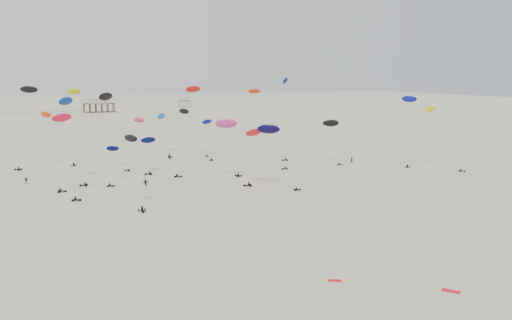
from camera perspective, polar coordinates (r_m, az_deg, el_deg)
name	(u,v)px	position (r m, az deg, el deg)	size (l,w,h in m)	color
ground_plane	(158,136)	(224.33, -11.19, 2.76)	(900.00, 900.00, 0.00)	beige
pavilion_main	(99,106)	(370.49, -17.52, 5.88)	(21.00, 13.00, 9.80)	brown
pavilion_small	(185,103)	(412.37, -8.15, 6.49)	(9.00, 7.00, 8.00)	brown
pier_fence	(18,113)	(369.49, -25.56, 4.83)	(80.20, 0.20, 1.50)	black
rig_0	(136,168)	(103.54, -13.59, -0.87)	(3.14, 9.82, 14.91)	black
rig_1	(74,114)	(157.79, -20.12, 4.95)	(4.50, 5.56, 22.78)	black
rig_2	(148,149)	(139.73, -12.20, 1.24)	(4.45, 6.37, 10.00)	black
rig_3	(141,143)	(133.88, -12.98, 1.86)	(3.54, 15.14, 18.54)	black
rig_4	(332,127)	(155.75, 8.64, 3.72)	(5.41, 10.58, 13.87)	black
rig_5	(208,129)	(163.06, -5.53, 3.50)	(5.14, 12.49, 13.77)	black
rig_6	(434,115)	(154.61, 19.66, 4.84)	(5.98, 14.67, 19.44)	black
rig_7	(182,137)	(134.65, -8.51, 2.65)	(6.13, 7.87, 17.86)	black
rig_8	(162,121)	(174.66, -10.67, 4.45)	(4.57, 17.41, 17.66)	black
rig_9	(285,96)	(150.97, 3.35, 7.36)	(8.71, 15.02, 27.09)	black
rig_10	(27,103)	(156.33, -24.71, 5.89)	(8.32, 6.15, 23.83)	black
rig_11	(52,143)	(125.21, -22.30, 1.78)	(4.74, 8.76, 18.44)	black
rig_12	(263,110)	(161.49, 0.78, 5.74)	(8.41, 15.24, 24.13)	black
rig_13	(69,115)	(133.82, -20.61, 4.88)	(6.09, 13.09, 21.98)	black
rig_14	(271,134)	(119.95, 1.72, 2.98)	(7.67, 11.07, 16.02)	black
rig_15	(228,130)	(131.34, -3.26, 3.44)	(6.57, 5.09, 15.51)	black
rig_16	(195,98)	(166.92, -7.00, 7.06)	(6.50, 8.72, 23.32)	black
rig_17	(252,145)	(121.85, -0.47, 1.72)	(6.10, 5.10, 13.90)	black
rig_18	(112,161)	(129.93, -16.14, -0.14)	(4.76, 10.39, 10.82)	black
rig_19	(64,131)	(119.53, -21.08, 3.08)	(5.54, 13.15, 19.17)	black
rig_20	(409,114)	(155.97, 17.07, 5.07)	(8.05, 10.23, 20.80)	black
rig_21	(108,103)	(148.18, -16.60, 6.26)	(7.76, 10.86, 22.21)	black
spectator_0	(146,187)	(123.83, -12.49, -2.98)	(0.69, 0.47, 1.90)	black
spectator_1	(352,163)	(154.88, 10.90, -0.37)	(1.06, 0.61, 2.16)	black
spectator_2	(26,184)	(136.65, -24.77, -2.47)	(1.17, 0.63, 1.98)	black
spectator_3	(169,159)	(161.61, -9.90, 0.09)	(0.81, 0.56, 2.24)	black
grounded_kite_a	(451,291)	(69.33, 21.40, -13.80)	(2.20, 0.90, 0.08)	red
grounded_kite_b	(335,281)	(68.57, 8.98, -13.48)	(1.80, 0.70, 0.07)	red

